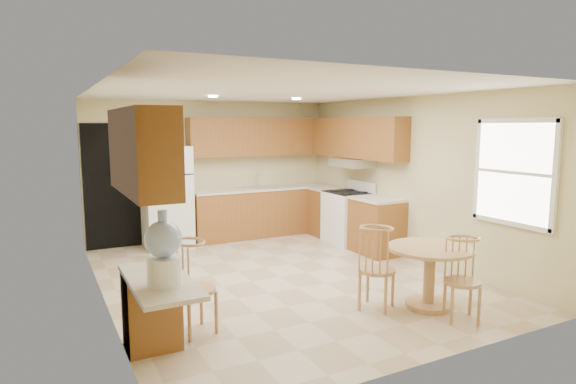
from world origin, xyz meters
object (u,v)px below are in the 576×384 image
chair_table_a (382,261)px  chair_table_b (469,273)px  chair_desk (197,280)px  water_crock (164,252)px  stove (348,217)px  refrigerator (167,197)px  dining_table (430,268)px

chair_table_a → chair_table_b: chair_table_a is taller
chair_desk → water_crock: (-0.45, -0.60, 0.48)m
chair_table_b → stove: bearing=-73.5°
refrigerator → water_crock: (-1.05, -4.29, 0.19)m
dining_table → chair_table_a: bearing=163.8°
water_crock → stove: bearing=38.0°
dining_table → water_crock: bearing=-177.7°
refrigerator → chair_desk: 3.75m
chair_table_a → chair_table_b: bearing=6.1°
dining_table → chair_table_a: chair_table_a is taller
stove → chair_table_b: (-0.87, -3.46, 0.07)m
chair_desk → dining_table: bearing=67.4°
refrigerator → chair_table_b: (2.01, -4.68, -0.33)m
stove → chair_table_a: size_ratio=1.16×
chair_table_b → water_crock: 3.12m
chair_table_a → chair_desk: chair_table_a is taller
chair_desk → water_crock: water_crock is taller
dining_table → water_crock: 3.06m
refrigerator → chair_table_a: bearing=-70.7°
chair_table_b → chair_desk: (-2.61, 0.99, 0.04)m
chair_table_a → chair_desk: bearing=-134.5°
water_crock → chair_table_b: bearing=-7.4°
refrigerator → dining_table: (1.96, -4.17, -0.40)m
stove → dining_table: stove is taller
dining_table → chair_table_b: (0.05, -0.52, 0.07)m
refrigerator → stove: 3.15m
chair_table_b → dining_table: bearing=-53.8°
stove → dining_table: 3.09m
refrigerator → stove: bearing=-23.0°
dining_table → water_crock: water_crock is taller
chair_table_a → chair_table_b: 0.91m
chair_table_b → chair_desk: size_ratio=0.94×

